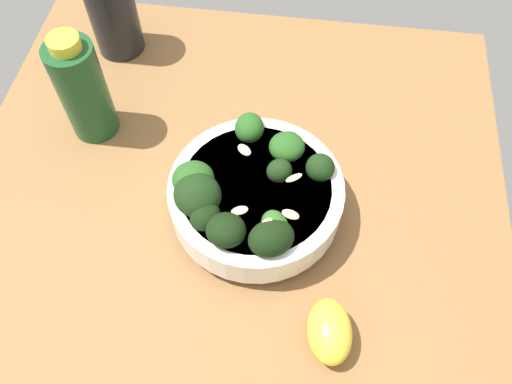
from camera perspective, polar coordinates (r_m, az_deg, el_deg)
The scene contains 5 objects.
ground_plane at distance 61.82cm, azimuth -2.74°, elevation -1.56°, with size 62.88×62.88×4.86cm, color brown.
bowl_of_broccoli at distance 55.29cm, azimuth -0.32°, elevation -0.30°, with size 18.66×18.78×8.70cm.
lemon_wedge at distance 51.44cm, azimuth 8.05°, elevation -14.85°, with size 6.41×4.25×4.09cm, color yellow.
bottle_tall at distance 73.76cm, azimuth -15.51°, elevation 18.76°, with size 6.29×6.29×13.89cm.
bottle_short at distance 63.77cm, azimuth -18.46°, elevation 10.62°, with size 5.55×5.55×14.11cm.
Camera 1 is at (-30.72, -7.15, 50.74)cm, focal length 36.55 mm.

